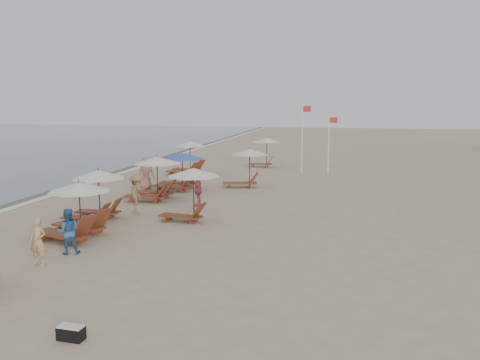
% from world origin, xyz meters
% --- Properties ---
extents(ground, '(160.00, 160.00, 0.00)m').
position_xyz_m(ground, '(0.00, 0.00, 0.00)').
color(ground, tan).
rests_on(ground, ground).
extents(wet_sand_band, '(3.20, 140.00, 0.01)m').
position_xyz_m(wet_sand_band, '(-12.50, 10.00, 0.00)').
color(wet_sand_band, '#6B5E4C').
rests_on(wet_sand_band, ground).
extents(foam_line, '(0.50, 140.00, 0.02)m').
position_xyz_m(foam_line, '(-11.20, 10.00, 0.01)').
color(foam_line, white).
rests_on(foam_line, ground).
extents(lounger_station_1, '(2.82, 2.68, 2.09)m').
position_xyz_m(lounger_station_1, '(-5.63, 0.94, 0.97)').
color(lounger_station_1, brown).
rests_on(lounger_station_1, ground).
extents(lounger_station_2, '(2.53, 2.21, 2.15)m').
position_xyz_m(lounger_station_2, '(-6.17, 3.59, 1.08)').
color(lounger_station_2, brown).
rests_on(lounger_station_2, ground).
extents(lounger_station_3, '(2.77, 2.42, 2.21)m').
position_xyz_m(lounger_station_3, '(-5.48, 8.33, 1.10)').
color(lounger_station_3, brown).
rests_on(lounger_station_3, ground).
extents(lounger_station_4, '(2.86, 2.46, 2.10)m').
position_xyz_m(lounger_station_4, '(-5.21, 11.42, 1.03)').
color(lounger_station_4, brown).
rests_on(lounger_station_4, ground).
extents(lounger_station_5, '(2.70, 2.64, 2.30)m').
position_xyz_m(lounger_station_5, '(-6.53, 16.99, 1.02)').
color(lounger_station_5, brown).
rests_on(lounger_station_5, ground).
extents(inland_station_0, '(2.60, 2.24, 2.22)m').
position_xyz_m(inland_station_0, '(-2.30, 4.36, 1.45)').
color(inland_station_0, brown).
rests_on(inland_station_0, ground).
extents(inland_station_1, '(2.73, 2.24, 2.22)m').
position_xyz_m(inland_station_1, '(-1.66, 13.08, 1.37)').
color(inland_station_1, brown).
rests_on(inland_station_1, ground).
extents(inland_station_2, '(2.55, 2.24, 2.22)m').
position_xyz_m(inland_station_2, '(-2.03, 22.27, 1.46)').
color(inland_station_2, brown).
rests_on(inland_station_2, ground).
extents(beachgoer_near, '(0.57, 0.39, 1.51)m').
position_xyz_m(beachgoer_near, '(-5.05, -2.08, 0.75)').
color(beachgoer_near, tan).
rests_on(beachgoer_near, ground).
extents(beachgoer_mid_a, '(0.92, 0.85, 1.51)m').
position_xyz_m(beachgoer_mid_a, '(-4.78, -0.85, 0.76)').
color(beachgoer_mid_a, '#2E5A8A').
rests_on(beachgoer_mid_a, ground).
extents(beachgoer_mid_b, '(0.95, 1.30, 1.79)m').
position_xyz_m(beachgoer_mid_b, '(-4.93, 5.06, 0.90)').
color(beachgoer_mid_b, '#886545').
rests_on(beachgoer_mid_b, ground).
extents(beachgoer_far_a, '(0.41, 0.91, 1.54)m').
position_xyz_m(beachgoer_far_a, '(-2.79, 7.31, 0.77)').
color(beachgoer_far_a, '#B3474F').
rests_on(beachgoer_far_a, ground).
extents(beachgoer_far_b, '(1.08, 1.03, 1.86)m').
position_xyz_m(beachgoer_far_b, '(-7.01, 11.18, 0.93)').
color(beachgoer_far_b, '#B17060').
rests_on(beachgoer_far_b, ground).
extents(duffel_bag, '(0.58, 0.31, 0.31)m').
position_xyz_m(duffel_bag, '(-1.50, -6.32, 0.16)').
color(duffel_bag, black).
rests_on(duffel_bag, ground).
extents(flag_pole_near, '(0.60, 0.08, 4.84)m').
position_xyz_m(flag_pole_near, '(1.12, 18.99, 2.67)').
color(flag_pole_near, silver).
rests_on(flag_pole_near, ground).
extents(flag_pole_far, '(0.59, 0.08, 4.08)m').
position_xyz_m(flag_pole_far, '(2.89, 19.56, 2.28)').
color(flag_pole_far, silver).
rests_on(flag_pole_far, ground).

